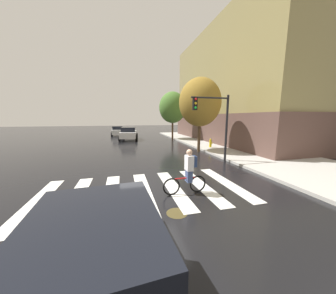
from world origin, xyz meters
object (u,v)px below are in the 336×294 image
(traffic_light_near, at_px, (215,117))
(street_tree_near, at_px, (200,102))
(cyclist, at_px, (188,172))
(sedan_far, at_px, (118,131))
(sedan_near, at_px, (97,264))
(street_tree_mid, at_px, (173,108))
(fire_hydrant, at_px, (210,143))
(sedan_mid, at_px, (129,133))
(manhole_cover, at_px, (177,213))

(traffic_light_near, height_order, street_tree_near, street_tree_near)
(cyclist, bearing_deg, sedan_far, 97.30)
(sedan_near, xyz_separation_m, cyclist, (2.73, 3.63, 0.02))
(street_tree_near, height_order, street_tree_mid, street_tree_mid)
(traffic_light_near, bearing_deg, cyclist, -129.25)
(street_tree_mid, bearing_deg, sedan_near, -108.77)
(sedan_near, xyz_separation_m, fire_hydrant, (8.21, 12.26, -0.29))
(sedan_mid, relative_size, fire_hydrant, 6.30)
(manhole_cover, bearing_deg, street_tree_mid, 74.54)
(sedan_mid, height_order, fire_hydrant, sedan_mid)
(sedan_mid, bearing_deg, traffic_light_near, -70.89)
(sedan_far, bearing_deg, street_tree_mid, -46.61)
(sedan_mid, height_order, sedan_far, sedan_mid)
(sedan_mid, relative_size, street_tree_mid, 0.81)
(manhole_cover, distance_m, traffic_light_near, 7.13)
(sedan_mid, distance_m, sedan_far, 6.36)
(sedan_near, height_order, cyclist, cyclist)
(sedan_far, relative_size, traffic_light_near, 1.05)
(sedan_mid, relative_size, sedan_far, 1.12)
(sedan_near, height_order, sedan_far, sedan_near)
(sedan_near, xyz_separation_m, sedan_far, (-0.30, 27.30, -0.04))
(street_tree_mid, bearing_deg, street_tree_near, -91.06)
(manhole_cover, distance_m, street_tree_mid, 18.61)
(fire_hydrant, bearing_deg, sedan_far, 119.49)
(manhole_cover, xyz_separation_m, street_tree_near, (4.68, 8.89, 4.05))
(manhole_cover, height_order, cyclist, cyclist)
(street_tree_near, bearing_deg, cyclist, -116.81)
(traffic_light_near, bearing_deg, sedan_far, 107.45)
(sedan_mid, distance_m, street_tree_mid, 6.55)
(sedan_near, relative_size, traffic_light_near, 1.12)
(street_tree_near, bearing_deg, fire_hydrant, 31.94)
(manhole_cover, relative_size, street_tree_near, 0.11)
(manhole_cover, height_order, street_tree_mid, street_tree_mid)
(traffic_light_near, xyz_separation_m, street_tree_near, (0.67, 3.73, 1.19))
(manhole_cover, xyz_separation_m, street_tree_mid, (4.84, 17.49, 4.10))
(cyclist, xyz_separation_m, traffic_light_near, (3.18, 3.90, 2.02))
(sedan_near, bearing_deg, cyclist, 52.98)
(cyclist, bearing_deg, traffic_light_near, 50.75)
(traffic_light_near, bearing_deg, street_tree_near, 79.83)
(sedan_far, xyz_separation_m, cyclist, (3.03, -23.68, 0.07))
(sedan_mid, bearing_deg, sedan_near, -93.27)
(manhole_cover, bearing_deg, traffic_light_near, 52.17)
(manhole_cover, distance_m, sedan_far, 25.05)
(sedan_far, height_order, street_tree_near, street_tree_near)
(fire_hydrant, xyz_separation_m, street_tree_near, (-1.62, -1.01, 3.52))
(sedan_mid, xyz_separation_m, sedan_far, (-1.50, 6.18, -0.07))
(sedan_mid, bearing_deg, street_tree_mid, -12.92)
(sedan_mid, xyz_separation_m, traffic_light_near, (4.71, -13.60, 2.01))
(cyclist, distance_m, fire_hydrant, 10.23)
(fire_hydrant, bearing_deg, cyclist, -122.38)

